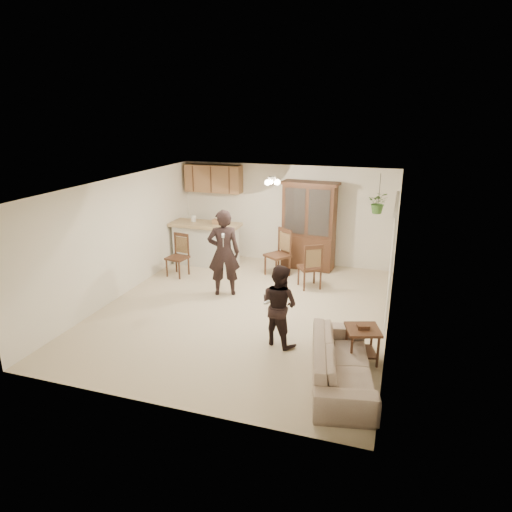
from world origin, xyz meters
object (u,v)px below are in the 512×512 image
(adult, at_px, (224,254))
(side_table, at_px, (362,344))
(child, at_px, (279,307))
(sofa, at_px, (342,359))
(chair_bar, at_px, (178,264))
(chair_hutch_left, at_px, (277,263))
(china_hutch, at_px, (309,226))
(chair_hutch_right, at_px, (309,275))

(adult, height_order, side_table, adult)
(child, xyz_separation_m, side_table, (1.39, -0.14, -0.38))
(sofa, distance_m, adult, 3.88)
(chair_bar, bearing_deg, adult, -15.68)
(chair_bar, distance_m, chair_hutch_left, 2.38)
(sofa, height_order, chair_bar, chair_bar)
(side_table, bearing_deg, china_hutch, 112.65)
(chair_bar, bearing_deg, child, -27.81)
(adult, bearing_deg, side_table, 126.95)
(chair_bar, bearing_deg, china_hutch, 38.46)
(adult, bearing_deg, china_hutch, -142.52)
(side_table, bearing_deg, child, 174.22)
(side_table, bearing_deg, adult, 148.46)
(child, bearing_deg, adult, -23.29)
(chair_hutch_right, bearing_deg, side_table, 84.44)
(sofa, xyz_separation_m, child, (-1.17, 0.83, 0.31))
(adult, xyz_separation_m, child, (1.69, -1.75, -0.22))
(adult, height_order, chair_hutch_right, adult)
(child, bearing_deg, chair_hutch_left, -51.44)
(china_hutch, height_order, side_table, china_hutch)
(chair_bar, bearing_deg, chair_hutch_right, 14.19)
(chair_hutch_left, bearing_deg, child, -39.03)
(sofa, relative_size, child, 1.39)
(child, bearing_deg, chair_hutch_right, -66.70)
(adult, distance_m, chair_hutch_left, 1.75)
(sofa, xyz_separation_m, side_table, (0.22, 0.68, -0.08))
(sofa, distance_m, chair_hutch_right, 3.72)
(sofa, relative_size, side_table, 2.93)
(sofa, bearing_deg, chair_bar, 41.72)
(sofa, relative_size, chair_hutch_right, 1.80)
(sofa, height_order, chair_hutch_right, chair_hutch_right)
(side_table, height_order, chair_hutch_right, chair_hutch_right)
(chair_hutch_left, bearing_deg, sofa, -27.56)
(china_hutch, bearing_deg, sofa, -68.29)
(child, bearing_deg, china_hutch, -62.46)
(sofa, distance_m, chair_hutch_left, 4.54)
(chair_hutch_right, bearing_deg, adult, -2.56)
(china_hutch, bearing_deg, adult, -116.65)
(sofa, height_order, child, child)
(sofa, relative_size, adult, 1.04)
(child, xyz_separation_m, chair_bar, (-3.17, 2.46, -0.39))
(china_hutch, xyz_separation_m, side_table, (1.73, -4.14, -0.78))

